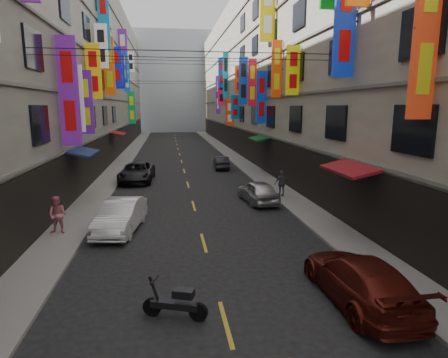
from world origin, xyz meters
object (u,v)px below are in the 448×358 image
object	(u,v)px
scooter_far_right	(256,192)
pedestrian_rfar	(282,183)
scooter_crossing	(176,303)
car_right_far	(221,162)
car_right_near	(360,279)
car_left_far	(137,172)
pedestrian_lfar	(58,215)
car_right_mid	(258,191)
car_left_mid	(121,216)

from	to	relation	value
scooter_far_right	pedestrian_rfar	world-z (taller)	pedestrian_rfar
scooter_crossing	scooter_far_right	bearing A→B (deg)	-2.11
scooter_crossing	car_right_far	size ratio (longest dim) A/B	0.49
scooter_far_right	car_right_near	xyz separation A→B (m)	(0.11, -12.51, 0.24)
car_right_far	car_left_far	bearing A→B (deg)	37.39
pedestrian_rfar	pedestrian_lfar	bearing A→B (deg)	17.28
car_right_mid	car_right_far	distance (m)	12.52
scooter_crossing	pedestrian_lfar	size ratio (longest dim) A/B	1.04
car_left_mid	car_right_far	bearing A→B (deg)	76.25
pedestrian_lfar	car_left_far	bearing A→B (deg)	87.19
scooter_far_right	pedestrian_lfar	xyz separation A→B (m)	(-10.08, -5.27, 0.51)
car_right_mid	scooter_far_right	bearing A→B (deg)	-101.29
scooter_crossing	pedestrian_lfar	bearing A→B (deg)	53.95
car_left_mid	car_right_mid	world-z (taller)	car_left_mid
scooter_crossing	car_left_far	world-z (taller)	car_left_far
car_left_far	car_right_far	size ratio (longest dim) A/B	1.46
scooter_far_right	car_right_far	world-z (taller)	car_right_far
car_left_mid	scooter_crossing	bearing A→B (deg)	-64.17
car_left_far	car_right_far	bearing A→B (deg)	37.75
pedestrian_lfar	car_right_far	bearing A→B (deg)	69.20
scooter_crossing	pedestrian_rfar	xyz separation A→B (m)	(6.81, 12.60, 0.49)
scooter_crossing	car_right_mid	xyz separation A→B (m)	(5.09, 11.77, 0.22)
car_left_far	car_right_far	xyz separation A→B (m)	(7.16, 4.97, -0.13)
car_right_far	scooter_far_right	bearing A→B (deg)	94.91
car_right_near	pedestrian_rfar	world-z (taller)	pedestrian_rfar
scooter_crossing	car_left_mid	xyz separation A→B (m)	(-2.30, 7.61, 0.27)
scooter_crossing	pedestrian_lfar	world-z (taller)	pedestrian_lfar
scooter_crossing	car_right_far	distance (m)	24.73
car_right_near	car_right_far	world-z (taller)	car_right_near
car_right_near	car_right_mid	xyz separation A→B (m)	(-0.19, 11.66, -0.02)
car_right_far	pedestrian_lfar	xyz separation A→B (m)	(-9.62, -16.94, 0.37)
scooter_far_right	car_right_far	bearing A→B (deg)	-73.41
car_left_far	pedestrian_lfar	size ratio (longest dim) A/B	3.08
car_left_far	car_right_mid	xyz separation A→B (m)	(7.55, -7.55, -0.05)
car_left_mid	pedestrian_rfar	xyz separation A→B (m)	(9.11, 4.98, 0.22)
car_left_far	pedestrian_rfar	xyz separation A→B (m)	(9.27, -6.72, 0.22)
car_left_far	car_right_mid	distance (m)	10.68
scooter_crossing	scooter_far_right	size ratio (longest dim) A/B	0.98
car_right_near	car_right_far	distance (m)	24.19
car_left_mid	car_right_far	distance (m)	18.08
scooter_crossing	pedestrian_rfar	distance (m)	14.33
car_left_mid	pedestrian_rfar	world-z (taller)	pedestrian_rfar
scooter_crossing	car_right_near	size ratio (longest dim) A/B	0.37
car_left_far	car_right_near	world-z (taller)	car_left_far
car_left_far	car_left_mid	bearing A→B (deg)	-86.19
car_left_mid	car_left_far	xyz separation A→B (m)	(-0.16, 11.70, -0.00)
car_right_far	car_right_near	bearing A→B (deg)	94.01
scooter_far_right	car_right_near	bearing A→B (deg)	104.85
scooter_far_right	car_left_far	xyz separation A→B (m)	(-7.62, 6.70, 0.27)
scooter_crossing	car_right_far	xyz separation A→B (m)	(4.70, 24.28, 0.14)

